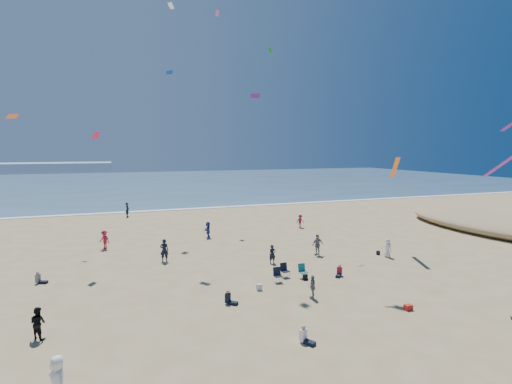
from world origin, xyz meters
name	(u,v)px	position (x,y,z in m)	size (l,w,h in m)	color
ground	(278,374)	(0.00, 0.00, 0.00)	(220.00, 220.00, 0.00)	tan
ocean	(134,183)	(0.00, 95.00, 0.03)	(220.00, 100.00, 0.06)	#476B84
surf_line	(155,211)	(0.00, 45.00, 0.04)	(220.00, 1.20, 0.08)	white
standing_flyers	(233,252)	(2.93, 15.84, 0.85)	(25.77, 43.34, 1.91)	black
seated_group	(262,302)	(1.72, 6.26, 0.42)	(20.91, 20.48, 0.84)	white
chair_cluster	(289,272)	(5.35, 10.49, 0.50)	(2.63, 1.45, 1.00)	black
white_tote	(259,287)	(2.66, 9.18, 0.20)	(0.35, 0.20, 0.40)	silver
black_backpack	(305,277)	(6.36, 9.99, 0.19)	(0.30, 0.22, 0.38)	black
cooler	(408,307)	(9.41, 3.36, 0.15)	(0.45, 0.30, 0.30)	red
navy_bag	(378,253)	(15.25, 13.71, 0.17)	(0.28, 0.18, 0.34)	black
kites_aloft	(317,74)	(8.50, 12.62, 14.49)	(45.16, 39.66, 23.37)	green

